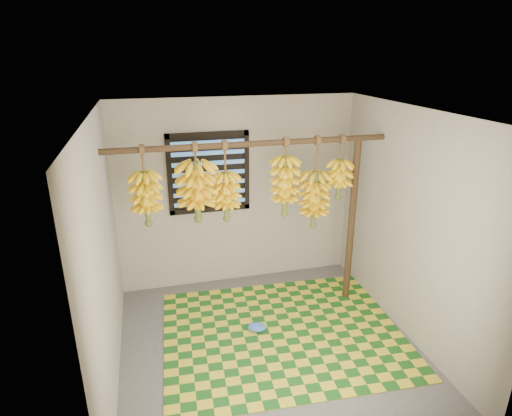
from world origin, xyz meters
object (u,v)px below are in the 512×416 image
object	(u,v)px
banana_bunch_c	(226,196)
banana_bunch_e	(314,200)
banana_bunch_a	(146,199)
banana_bunch_f	(339,179)
support_post	(352,223)
woven_mat	(283,333)
banana_bunch_d	(285,186)
banana_bunch_b	(197,192)
plastic_bag	(257,327)

from	to	relation	value
banana_bunch_c	banana_bunch_e	distance (m)	1.01
banana_bunch_a	banana_bunch_f	xyz separation A→B (m)	(2.11, 0.00, 0.05)
banana_bunch_a	banana_bunch_e	world-z (taller)	same
support_post	banana_bunch_a	world-z (taller)	banana_bunch_a
woven_mat	banana_bunch_d	world-z (taller)	banana_bunch_d
banana_bunch_b	banana_bunch_c	size ratio (longest dim) A/B	0.96
plastic_bag	banana_bunch_d	size ratio (longest dim) A/B	0.24
support_post	banana_bunch_d	bearing A→B (deg)	180.00
support_post	plastic_bag	size ratio (longest dim) A/B	9.63
banana_bunch_d	banana_bunch_a	bearing A→B (deg)	180.00
banana_bunch_c	support_post	bearing A→B (deg)	0.00
woven_mat	banana_bunch_b	world-z (taller)	banana_bunch_b
plastic_bag	banana_bunch_f	size ratio (longest dim) A/B	0.29
support_post	banana_bunch_b	size ratio (longest dim) A/B	2.39
banana_bunch_c	woven_mat	bearing A→B (deg)	-45.84
banana_bunch_d	woven_mat	bearing A→B (deg)	-107.09
woven_mat	banana_bunch_d	xyz separation A→B (m)	(0.16, 0.51, 1.51)
banana_bunch_a	banana_bunch_e	xyz separation A→B (m)	(1.82, 0.00, -0.17)
banana_bunch_d	banana_bunch_f	distance (m)	0.64
woven_mat	plastic_bag	xyz separation A→B (m)	(-0.26, 0.10, 0.05)
banana_bunch_c	banana_bunch_e	size ratio (longest dim) A/B	0.83
support_post	plastic_bag	world-z (taller)	support_post
plastic_bag	banana_bunch_d	xyz separation A→B (m)	(0.42, 0.41, 1.46)
banana_bunch_a	banana_bunch_f	bearing A→B (deg)	0.00
banana_bunch_b	banana_bunch_e	xyz separation A→B (m)	(1.31, 0.00, -0.21)
plastic_bag	banana_bunch_e	bearing A→B (deg)	27.84
woven_mat	banana_bunch_c	world-z (taller)	banana_bunch_c
banana_bunch_a	banana_bunch_b	xyz separation A→B (m)	(0.51, 0.00, 0.03)
banana_bunch_a	banana_bunch_d	world-z (taller)	same
woven_mat	banana_bunch_e	size ratio (longest dim) A/B	2.42
banana_bunch_b	banana_bunch_d	size ratio (longest dim) A/B	0.96
banana_bunch_c	banana_bunch_d	size ratio (longest dim) A/B	1.00
plastic_bag	banana_bunch_f	xyz separation A→B (m)	(1.06, 0.41, 1.50)
woven_mat	banana_bunch_c	distance (m)	1.61
banana_bunch_b	banana_bunch_d	world-z (taller)	same
plastic_bag	banana_bunch_a	distance (m)	1.83
woven_mat	banana_bunch_a	distance (m)	2.05
woven_mat	banana_bunch_f	xyz separation A→B (m)	(0.80, 0.51, 1.55)
woven_mat	banana_bunch_a	bearing A→B (deg)	158.74
woven_mat	banana_bunch_e	bearing A→B (deg)	45.00
plastic_bag	banana_bunch_c	size ratio (longest dim) A/B	0.24
banana_bunch_c	banana_bunch_f	size ratio (longest dim) A/B	1.20
plastic_bag	banana_bunch_b	xyz separation A→B (m)	(-0.53, 0.41, 1.48)
woven_mat	plastic_bag	distance (m)	0.29
banana_bunch_a	banana_bunch_b	size ratio (longest dim) A/B	1.00
banana_bunch_f	support_post	bearing A→B (deg)	-0.00
woven_mat	banana_bunch_f	world-z (taller)	banana_bunch_f
banana_bunch_d	plastic_bag	bearing A→B (deg)	-135.85
banana_bunch_c	banana_bunch_f	world-z (taller)	same
banana_bunch_c	banana_bunch_e	bearing A→B (deg)	0.00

